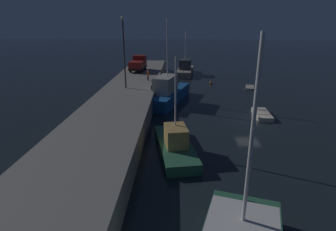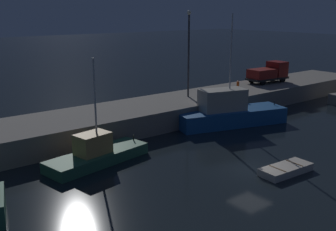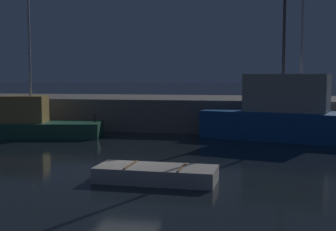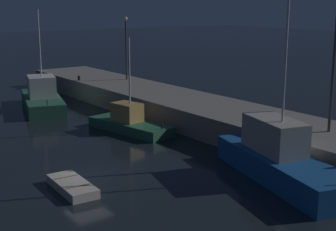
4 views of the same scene
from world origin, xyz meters
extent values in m
plane|color=black|center=(0.00, 0.00, 0.00)|extent=(320.00, 320.00, 0.00)
cube|color=gray|center=(0.00, 14.61, 1.03)|extent=(71.08, 7.18, 2.07)
cube|color=#2D6647|center=(-7.90, 8.23, 0.43)|extent=(8.50, 3.99, 0.85)
cube|color=tan|center=(-8.29, 8.17, 1.63)|extent=(2.75, 2.09, 1.55)
cylinder|color=silver|center=(-7.91, 8.23, 5.17)|extent=(0.14, 0.14, 5.53)
cylinder|color=#262626|center=(-4.20, 8.89, 1.10)|extent=(0.10, 0.10, 0.50)
cube|color=#2D6647|center=(-21.04, 5.80, 0.67)|extent=(11.22, 6.46, 1.34)
cube|color=silver|center=(-20.91, 5.76, 2.40)|extent=(3.86, 3.44, 2.12)
cylinder|color=silver|center=(-20.49, 5.63, 6.79)|extent=(0.14, 0.14, 6.67)
cylinder|color=#262626|center=(-16.34, 4.38, 1.59)|extent=(0.10, 0.10, 0.50)
cube|color=#195193|center=(7.78, 9.36, 0.79)|extent=(11.74, 6.24, 1.57)
cube|color=#ADA899|center=(6.80, 9.64, 2.63)|extent=(4.95, 3.32, 2.12)
cylinder|color=silver|center=(7.54, 9.43, 7.29)|extent=(0.14, 0.14, 7.21)
cube|color=beige|center=(1.60, -1.79, 0.26)|extent=(4.21, 1.87, 0.53)
cube|color=olive|center=(0.69, -1.74, 0.55)|extent=(0.16, 1.48, 0.04)
cube|color=olive|center=(2.50, -1.84, 0.55)|extent=(0.16, 1.48, 0.04)
cylinder|color=#38383D|center=(-21.49, 16.36, 5.44)|extent=(0.20, 0.20, 6.75)
sphere|color=#F9EFCC|center=(-21.49, 16.36, 9.00)|extent=(0.44, 0.44, 0.44)
cylinder|color=#38383D|center=(6.98, 15.00, 6.41)|extent=(0.20, 0.20, 8.69)
cylinder|color=black|center=(6.21, 11.44, 2.32)|extent=(0.28, 0.28, 0.50)
cylinder|color=black|center=(-24.27, 11.66, 2.32)|extent=(0.28, 0.28, 0.51)
camera|label=1|loc=(-28.91, 8.13, 10.34)|focal=29.30mm
camera|label=2|loc=(-21.69, -17.83, 11.25)|focal=43.67mm
camera|label=3|loc=(4.66, -17.12, 3.70)|focal=49.52mm
camera|label=4|loc=(26.59, -13.37, 10.70)|focal=52.42mm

